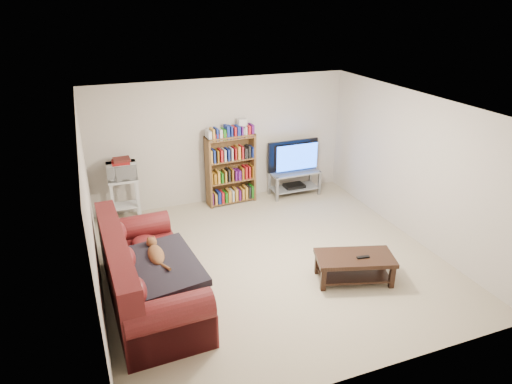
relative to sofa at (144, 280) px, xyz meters
name	(u,v)px	position (x,y,z in m)	size (l,w,h in m)	color
floor	(271,260)	(1.97, 0.39, -0.35)	(5.00, 5.00, 0.00)	#C1B090
ceiling	(274,106)	(1.97, 0.39, 2.05)	(5.00, 5.00, 0.00)	white
wall_back	(222,141)	(1.97, 2.89, 0.85)	(5.00, 5.00, 0.00)	beige
wall_front	(371,282)	(1.97, -2.11, 0.85)	(5.00, 5.00, 0.00)	beige
wall_left	(91,216)	(-0.53, 0.39, 0.85)	(5.00, 5.00, 0.00)	beige
wall_right	(414,167)	(4.47, 0.39, 0.85)	(5.00, 5.00, 0.00)	beige
sofa	(144,280)	(0.00, 0.00, 0.00)	(1.14, 2.46, 1.03)	maroon
blanket	(160,267)	(0.20, -0.16, 0.24)	(0.93, 1.21, 0.10)	black
cat	(156,255)	(0.19, 0.06, 0.30)	(0.26, 0.66, 0.20)	brown
coffee_table	(354,263)	(2.86, -0.54, -0.08)	(1.20, 0.84, 0.40)	black
remote	(363,257)	(2.94, -0.61, 0.05)	(0.18, 0.05, 0.02)	black
tv_stand	(294,179)	(3.38, 2.56, -0.01)	(1.01, 0.46, 0.50)	#999EA3
television	(295,157)	(3.38, 2.56, 0.46)	(1.08, 0.14, 0.62)	black
dvd_player	(294,186)	(3.38, 2.56, -0.16)	(0.40, 0.28, 0.06)	black
bookshelf	(231,169)	(2.06, 2.66, 0.35)	(0.97, 0.36, 1.37)	brown
shelf_clutter	(234,129)	(2.16, 2.68, 1.12)	(0.70, 0.25, 0.28)	silver
microwave_stand	(125,194)	(0.04, 2.57, 0.17)	(0.52, 0.38, 0.82)	silver
microwave	(122,171)	(0.04, 2.57, 0.61)	(0.51, 0.34, 0.28)	silver
game_boxes	(121,162)	(0.04, 2.57, 0.77)	(0.30, 0.26, 0.05)	maroon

